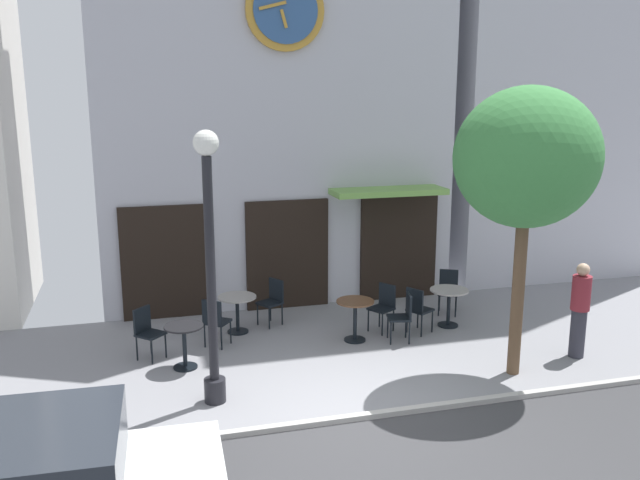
% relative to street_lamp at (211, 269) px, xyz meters
% --- Properties ---
extents(ground_plane, '(27.86, 11.40, 0.13)m').
position_rel_street_lamp_xyz_m(ground_plane, '(1.88, -1.60, -2.06)').
color(ground_plane, gray).
extents(clock_building, '(7.48, 3.65, 10.79)m').
position_rel_street_lamp_xyz_m(clock_building, '(2.03, 5.27, 3.54)').
color(clock_building, '#B2B2BC').
rests_on(clock_building, ground_plane).
extents(street_lamp, '(0.36, 0.36, 4.00)m').
position_rel_street_lamp_xyz_m(street_lamp, '(0.00, 0.00, 0.00)').
color(street_lamp, black).
rests_on(street_lamp, ground_plane).
extents(street_tree, '(2.28, 2.05, 4.60)m').
position_rel_street_lamp_xyz_m(street_tree, '(4.82, -0.26, 1.46)').
color(street_tree, brown).
rests_on(street_tree, ground_plane).
extents(cafe_table_near_curb, '(0.65, 0.65, 0.74)m').
position_rel_street_lamp_xyz_m(cafe_table_near_curb, '(-0.33, 1.37, -1.53)').
color(cafe_table_near_curb, black).
rests_on(cafe_table_near_curb, ground_plane).
extents(cafe_table_near_door, '(0.73, 0.73, 0.72)m').
position_rel_street_lamp_xyz_m(cafe_table_near_door, '(0.76, 2.81, -1.52)').
color(cafe_table_near_door, black).
rests_on(cafe_table_near_door, ground_plane).
extents(cafe_table_rightmost, '(0.69, 0.69, 0.77)m').
position_rel_street_lamp_xyz_m(cafe_table_rightmost, '(2.78, 1.81, -1.49)').
color(cafe_table_rightmost, black).
rests_on(cafe_table_rightmost, ground_plane).
extents(cafe_table_center_right, '(0.75, 0.75, 0.74)m').
position_rel_street_lamp_xyz_m(cafe_table_center_right, '(4.79, 2.07, -1.49)').
color(cafe_table_center_right, black).
rests_on(cafe_table_center_right, ground_plane).
extents(cafe_chair_near_lamp, '(0.55, 0.55, 0.90)m').
position_rel_street_lamp_xyz_m(cafe_chair_near_lamp, '(3.48, 2.18, -1.50)').
color(cafe_chair_near_lamp, black).
rests_on(cafe_chair_near_lamp, ground_plane).
extents(cafe_chair_right_end, '(0.54, 0.54, 0.90)m').
position_rel_street_lamp_xyz_m(cafe_chair_right_end, '(5.13, 2.80, -1.50)').
color(cafe_chair_right_end, black).
rests_on(cafe_chair_right_end, ground_plane).
extents(cafe_chair_near_tree, '(0.55, 0.55, 0.90)m').
position_rel_street_lamp_xyz_m(cafe_chair_near_tree, '(1.50, 3.09, -1.50)').
color(cafe_chair_near_tree, black).
rests_on(cafe_chair_near_tree, ground_plane).
extents(cafe_chair_under_awning, '(0.57, 0.57, 0.90)m').
position_rel_street_lamp_xyz_m(cafe_chair_under_awning, '(-0.92, 1.96, -1.50)').
color(cafe_chair_under_awning, black).
rests_on(cafe_chair_under_awning, ground_plane).
extents(cafe_chair_facing_wall, '(0.55, 0.55, 0.90)m').
position_rel_street_lamp_xyz_m(cafe_chair_facing_wall, '(4.03, 1.84, -1.50)').
color(cafe_chair_facing_wall, black).
rests_on(cafe_chair_facing_wall, ground_plane).
extents(cafe_chair_mid_row, '(0.56, 0.56, 0.90)m').
position_rel_street_lamp_xyz_m(cafe_chair_mid_row, '(0.27, 2.17, -1.50)').
color(cafe_chair_mid_row, black).
rests_on(cafe_chair_mid_row, ground_plane).
extents(cafe_chair_curbside, '(0.47, 0.47, 0.90)m').
position_rel_street_lamp_xyz_m(cafe_chair_curbside, '(3.62, 1.55, -1.50)').
color(cafe_chair_curbside, black).
rests_on(cafe_chair_curbside, ground_plane).
extents(pedestrian_maroon, '(0.43, 0.43, 1.67)m').
position_rel_street_lamp_xyz_m(pedestrian_maroon, '(6.24, 0.07, -1.17)').
color(pedestrian_maroon, '#2D2D38').
rests_on(pedestrian_maroon, ground_plane).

